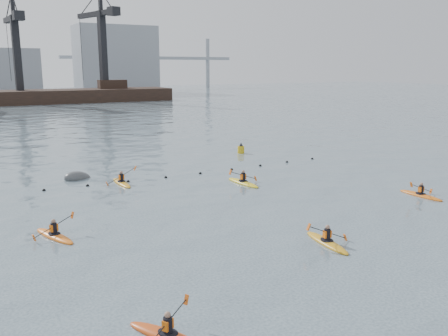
{
  "coord_description": "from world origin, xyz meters",
  "views": [
    {
      "loc": [
        -12.49,
        -11.59,
        8.52
      ],
      "look_at": [
        0.46,
        11.84,
        2.8
      ],
      "focal_mm": 38.0,
      "sensor_mm": 36.0,
      "label": 1
    }
  ],
  "objects": [
    {
      "name": "barge_pier",
      "position": [
        -0.22,
        110.0,
        1.89
      ],
      "size": [
        72.0,
        19.3,
        29.5
      ],
      "color": "black",
      "rests_on": "ground"
    },
    {
      "name": "kayaker_4",
      "position": [
        14.0,
        8.95,
        0.1
      ],
      "size": [
        2.29,
        3.33,
        1.24
      ],
      "rotation": [
        0.0,
        0.0,
        3.17
      ],
      "color": "#D36213",
      "rests_on": "ground"
    },
    {
      "name": "kayaker_2",
      "position": [
        -8.98,
        12.7,
        0.1
      ],
      "size": [
        2.24,
        3.42,
        1.22
      ],
      "rotation": [
        0.0,
        0.0,
        0.34
      ],
      "color": "orange",
      "rests_on": "ground"
    },
    {
      "name": "float_line",
      "position": [
        -0.5,
        22.53,
        0.03
      ],
      "size": [
        33.24,
        0.73,
        0.24
      ],
      "color": "black",
      "rests_on": "ground"
    },
    {
      "name": "kayaker_0",
      "position": [
        -7.42,
        1.31,
        0.1
      ],
      "size": [
        2.15,
        3.1,
        1.16
      ],
      "rotation": [
        0.0,
        0.0,
        0.52
      ],
      "color": "#C04312",
      "rests_on": "ground"
    },
    {
      "name": "ground",
      "position": [
        0.0,
        0.0,
        0.0
      ],
      "size": [
        400.0,
        400.0,
        0.0
      ],
      "primitive_type": "plane",
      "color": "#3D4E58",
      "rests_on": "ground"
    },
    {
      "name": "kayaker_1",
      "position": [
        2.6,
        5.24,
        0.1
      ],
      "size": [
        2.37,
        3.47,
        1.31
      ],
      "rotation": [
        0.0,
        0.0,
        -0.11
      ],
      "color": "#C68A17",
      "rests_on": "ground"
    },
    {
      "name": "nav_buoy",
      "position": [
        11.74,
        28.73,
        0.37
      ],
      "size": [
        0.68,
        0.68,
        1.23
      ],
      "color": "gold",
      "rests_on": "ground"
    },
    {
      "name": "kayaker_5",
      "position": [
        -2.6,
        22.1,
        0.1
      ],
      "size": [
        2.39,
        3.44,
        1.36
      ],
      "rotation": [
        0.0,
        0.0,
        0.03
      ],
      "color": "orange",
      "rests_on": "ground"
    },
    {
      "name": "kayaker_3",
      "position": [
        5.36,
        17.76,
        0.11
      ],
      "size": [
        2.51,
        3.69,
        1.34
      ],
      "rotation": [
        0.0,
        0.0,
        0.09
      ],
      "color": "gold",
      "rests_on": "ground"
    },
    {
      "name": "mooring_buoy",
      "position": [
        -5.1,
        25.38,
        0.0
      ],
      "size": [
        2.8,
        2.19,
        1.59
      ],
      "primitive_type": "ellipsoid",
      "rotation": [
        0.0,
        0.21,
        0.39
      ],
      "color": "#3E4043",
      "rests_on": "ground"
    },
    {
      "name": "skyline",
      "position": [
        2.23,
        150.27,
        9.25
      ],
      "size": [
        141.0,
        28.0,
        22.0
      ],
      "color": "gray",
      "rests_on": "ground"
    }
  ]
}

